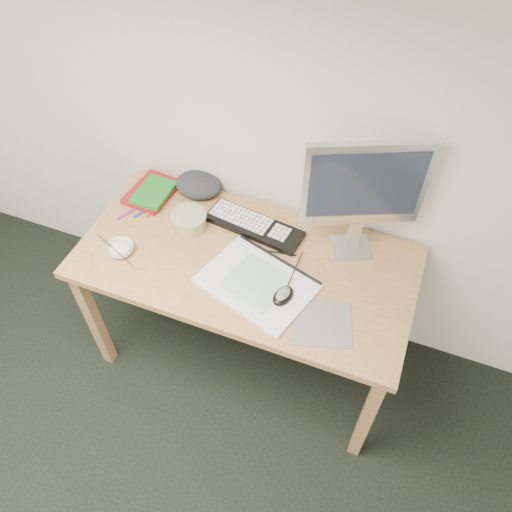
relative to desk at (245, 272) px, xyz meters
The scene contains 18 objects.
desk is the anchor object (origin of this frame).
mousepad 0.44m from the desk, 25.98° to the right, with size 0.22×0.20×0.00m, color slate.
sketchpad 0.16m from the desk, 47.68° to the right, with size 0.43×0.31×0.01m, color white.
keyboard 0.21m from the desk, 99.39° to the left, with size 0.43×0.14×0.03m, color black.
monitor 0.62m from the desk, 29.22° to the left, with size 0.44×0.22×0.54m.
mouse 0.27m from the desk, 31.91° to the right, with size 0.07×0.11×0.04m, color black.
rice_bowl 0.53m from the desk, 163.13° to the right, with size 0.12×0.12×0.04m, color silver.
chopsticks 0.55m from the desk, 160.80° to the right, with size 0.02×0.02×0.24m, color #ADADAF.
fruit_tub 0.33m from the desk, 163.99° to the left, with size 0.16×0.16×0.08m, color #EFE554.
book_red 0.60m from the desk, 158.92° to the left, with size 0.18×0.24×0.02m, color maroon.
book_green 0.58m from the desk, 159.94° to the left, with size 0.15×0.20×0.02m, color #1C7123.
cloth_lump 0.49m from the desk, 139.15° to the left, with size 0.18×0.15×0.08m, color #26292E.
pencil_pink 0.09m from the desk, 29.04° to the left, with size 0.01×0.01×0.18m, color #CC667D.
pencil_tan 0.09m from the desk, 164.13° to the right, with size 0.01×0.01×0.19m, color tan.
pencil_black 0.16m from the desk, 37.24° to the left, with size 0.01×0.01×0.18m, color black.
marker_blue 0.54m from the desk, 169.49° to the left, with size 0.01×0.01×0.12m, color #1B4195.
marker_orange 0.53m from the desk, 166.26° to the left, with size 0.01×0.01×0.12m, color orange.
marker_purple 0.60m from the desk, behind, with size 0.01×0.01×0.12m, color #7F258A.
Camera 1 is at (0.64, 0.21, 2.34)m, focal length 35.00 mm.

